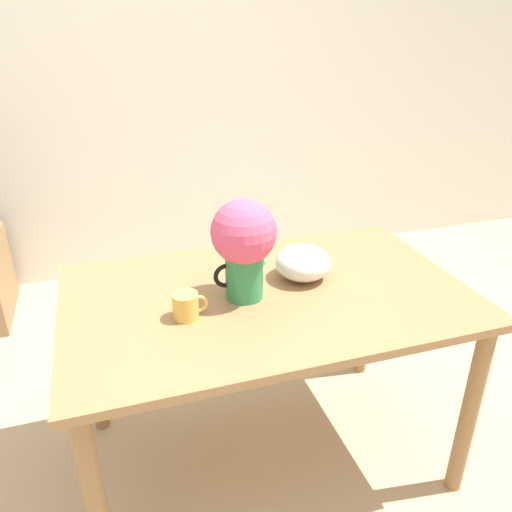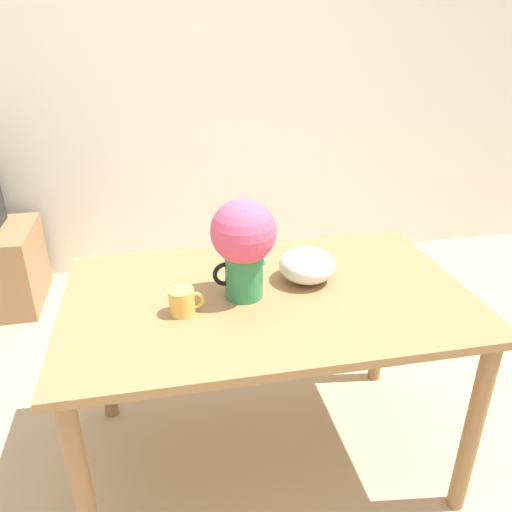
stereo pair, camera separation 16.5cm
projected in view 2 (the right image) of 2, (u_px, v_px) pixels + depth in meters
The scene contains 6 objects.
ground_plane at pixel (238, 497), 1.86m from camera, with size 12.00×12.00×0.00m, color tan.
wall_back at pixel (180, 74), 3.13m from camera, with size 8.00×0.05×2.60m.
table at pixel (267, 318), 1.77m from camera, with size 1.38×0.85×0.76m.
flower_vase at pixel (243, 241), 1.62m from camera, with size 0.22×0.22×0.35m.
coffee_mug at pixel (183, 302), 1.59m from camera, with size 0.11×0.08×0.08m.
white_bowl at pixel (307, 265), 1.78m from camera, with size 0.20×0.20×0.12m.
Camera 2 is at (-0.19, -1.28, 1.62)m, focal length 35.00 mm.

